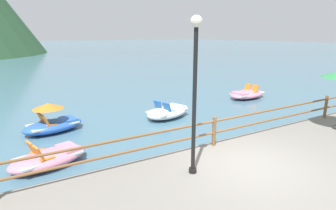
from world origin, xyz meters
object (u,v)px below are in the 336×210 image
(pedal_boat_0, at_px, (247,94))
(pedal_boat_1, at_px, (53,122))
(pedal_boat_3, at_px, (49,158))
(pedal_boat_2, at_px, (168,112))
(lamp_post, at_px, (195,83))

(pedal_boat_0, distance_m, pedal_boat_1, 11.15)
(pedal_boat_0, xyz_separation_m, pedal_boat_1, (-11.14, -0.41, 0.14))
(pedal_boat_1, relative_size, pedal_boat_3, 1.01)
(pedal_boat_3, bearing_deg, pedal_boat_2, 24.19)
(pedal_boat_1, bearing_deg, pedal_boat_3, -99.66)
(lamp_post, relative_size, pedal_boat_0, 1.42)
(pedal_boat_0, relative_size, pedal_boat_2, 1.03)
(pedal_boat_1, distance_m, pedal_boat_2, 5.02)
(pedal_boat_1, relative_size, pedal_boat_2, 0.96)
(pedal_boat_2, relative_size, pedal_boat_3, 1.05)
(pedal_boat_0, height_order, pedal_boat_3, pedal_boat_0)
(pedal_boat_1, bearing_deg, lamp_post, -67.57)
(lamp_post, relative_size, pedal_boat_2, 1.46)
(pedal_boat_2, bearing_deg, pedal_boat_3, -155.81)
(lamp_post, xyz_separation_m, pedal_boat_1, (-2.55, 6.17, -2.35))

